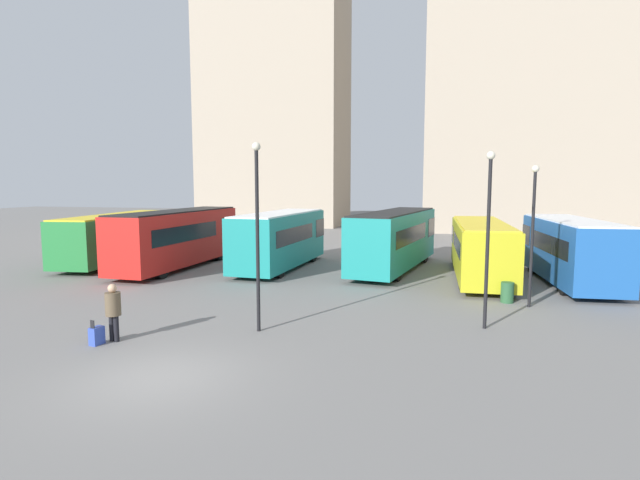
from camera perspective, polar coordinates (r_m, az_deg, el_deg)
The scene contains 15 objects.
ground_plane at distance 13.72m, azimuth -17.91°, elevation -14.75°, with size 160.00×160.00×0.00m, color slate.
building_block_left at distance 63.78m, azimuth -5.23°, elevation 21.30°, with size 16.70×10.23×42.57m.
building_block_right at distance 60.20m, azimuth 24.62°, elevation 16.45°, with size 24.70×15.93×31.91m.
bus_0 at distance 33.88m, azimuth -22.02°, elevation 0.44°, with size 3.80×10.95×2.99m.
bus_1 at distance 30.28m, azimuth -15.88°, elevation 0.37°, with size 2.74×10.68×3.36m.
bus_2 at distance 29.08m, azimuth -4.53°, elevation 0.23°, with size 3.02×9.39×3.25m.
bus_3 at distance 28.81m, azimuth 8.59°, elevation 0.24°, with size 4.20×10.89×3.34m.
bus_4 at distance 27.21m, azimuth 17.88°, elevation -0.83°, with size 2.77×10.33×2.93m.
bus_5 at distance 27.34m, azimuth 26.69°, elevation -0.92°, with size 3.19×9.20×3.18m.
traveler at distance 16.84m, azimuth -22.57°, elevation -7.13°, with size 0.53×0.53×1.82m.
suitcase at distance 16.91m, azimuth -24.16°, elevation -9.94°, with size 0.33×0.45×0.80m.
lamp_post_0 at distance 17.48m, azimuth 18.67°, elevation 1.49°, with size 0.28×0.28×5.95m.
lamp_post_1 at distance 21.24m, azimuth 23.15°, elevation 1.65°, with size 0.28×0.28×5.61m.
lamp_post_2 at distance 16.37m, azimuth -7.18°, elevation 1.95°, with size 0.28×0.28×6.21m.
trash_bin at distance 22.11m, azimuth 20.61°, elevation -5.62°, with size 0.52×0.52×0.85m.
Camera 1 is at (6.89, -10.81, 4.88)m, focal length 28.00 mm.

